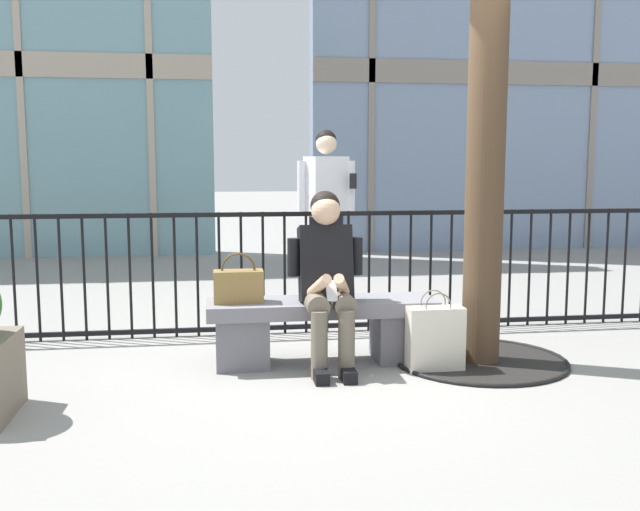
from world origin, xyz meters
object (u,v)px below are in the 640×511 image
at_px(bystander_at_railing, 326,205).
at_px(shopping_bag, 435,338).
at_px(stone_bench, 322,325).
at_px(seated_person_with_phone, 327,274).
at_px(handbag_on_bench, 238,285).

bearing_deg(bystander_at_railing, shopping_bag, -79.27).
distance_m(stone_bench, seated_person_with_phone, 0.40).
relative_size(seated_person_with_phone, shopping_bag, 2.22).
bearing_deg(handbag_on_bench, seated_person_with_phone, -11.25).
distance_m(stone_bench, shopping_bag, 0.79).
bearing_deg(stone_bench, bystander_at_railing, 80.50).
bearing_deg(seated_person_with_phone, stone_bench, 97.26).
bearing_deg(stone_bench, shopping_bag, -22.42).
bearing_deg(shopping_bag, bystander_at_railing, 100.73).
bearing_deg(bystander_at_railing, stone_bench, -99.50).
bearing_deg(seated_person_with_phone, shopping_bag, -13.59).
distance_m(seated_person_with_phone, shopping_bag, 0.85).
xyz_separation_m(stone_bench, bystander_at_railing, (0.32, 1.89, 0.73)).
height_order(handbag_on_bench, bystander_at_railing, bystander_at_railing).
distance_m(stone_bench, bystander_at_railing, 2.05).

